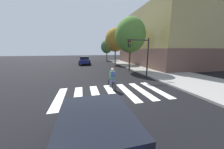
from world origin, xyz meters
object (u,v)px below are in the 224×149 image
at_px(sedan_mid, 85,60).
at_px(cyclist, 112,79).
at_px(traffic_light_near, 141,51).
at_px(sedan_near, 96,139).
at_px(fire_hydrant, 147,67).
at_px(street_tree_near, 130,35).
at_px(street_tree_mid, 115,40).
at_px(street_tree_far, 107,47).

xyz_separation_m(sedan_mid, cyclist, (1.61, -16.97, -0.01)).
distance_m(sedan_mid, traffic_light_near, 15.11).
bearing_deg(traffic_light_near, sedan_near, -123.06).
relative_size(traffic_light_near, fire_hydrant, 5.38).
bearing_deg(cyclist, traffic_light_near, 37.95).
relative_size(fire_hydrant, street_tree_near, 0.11).
distance_m(cyclist, street_tree_mid, 17.02).
bearing_deg(sedan_near, traffic_light_near, 56.94).
bearing_deg(street_tree_far, sedan_mid, -130.10).
relative_size(fire_hydrant, street_tree_far, 0.14).
height_order(sedan_near, street_tree_near, street_tree_near).
relative_size(sedan_mid, street_tree_far, 0.86).
distance_m(street_tree_near, street_tree_far, 16.99).
xyz_separation_m(sedan_near, fire_hydrant, (8.77, 12.39, -0.29)).
height_order(fire_hydrant, street_tree_far, street_tree_far).
height_order(sedan_near, cyclist, cyclist).
xyz_separation_m(cyclist, street_tree_mid, (4.68, 15.83, 4.15)).
xyz_separation_m(fire_hydrant, street_tree_mid, (-2.19, 9.29, 4.46)).
height_order(fire_hydrant, street_tree_mid, street_tree_mid).
bearing_deg(sedan_near, sedan_mid, 89.27).
bearing_deg(sedan_mid, fire_hydrant, -50.90).
bearing_deg(fire_hydrant, street_tree_far, 97.19).
bearing_deg(fire_hydrant, traffic_light_near, -130.43).
bearing_deg(street_tree_near, street_tree_far, 89.45).
bearing_deg(street_tree_far, street_tree_near, -90.55).
relative_size(fire_hydrant, street_tree_mid, 0.11).
bearing_deg(cyclist, street_tree_near, 58.95).
xyz_separation_m(sedan_mid, street_tree_mid, (6.28, -1.14, 4.14)).
distance_m(traffic_light_near, street_tree_near, 4.90).
relative_size(traffic_light_near, street_tree_near, 0.57).
bearing_deg(sedan_near, street_tree_far, 77.82).
distance_m(street_tree_mid, street_tree_far, 8.61).
bearing_deg(street_tree_mid, street_tree_far, 90.37).
relative_size(sedan_mid, traffic_light_near, 1.18).
height_order(sedan_mid, fire_hydrant, sedan_mid).
xyz_separation_m(traffic_light_near, street_tree_mid, (0.79, 12.80, 2.13)).
xyz_separation_m(sedan_mid, street_tree_far, (6.23, 7.40, 3.00)).
distance_m(sedan_near, sedan_mid, 22.82).
bearing_deg(sedan_near, street_tree_near, 64.39).
bearing_deg(cyclist, fire_hydrant, 43.56).
relative_size(sedan_near, fire_hydrant, 5.91).
bearing_deg(fire_hydrant, cyclist, -136.44).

